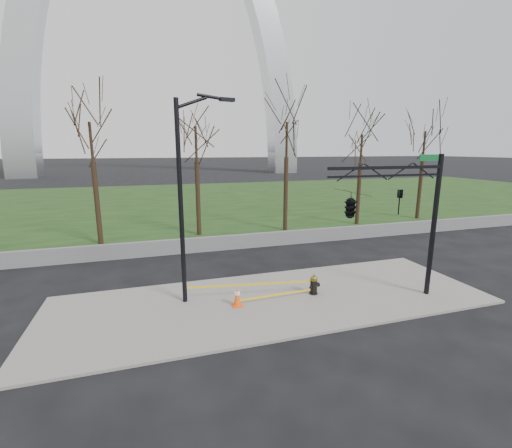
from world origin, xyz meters
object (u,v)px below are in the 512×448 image
object	(u,v)px
traffic_cone	(237,297)
traffic_signal_mast	(368,204)
fire_hydrant	(314,285)
street_light	(186,189)

from	to	relation	value
traffic_cone	traffic_signal_mast	distance (m)	6.20
fire_hydrant	traffic_signal_mast	size ratio (longest dim) A/B	0.15
fire_hydrant	traffic_signal_mast	world-z (taller)	traffic_signal_mast
street_light	traffic_signal_mast	xyz separation A→B (m)	(6.54, -2.34, -0.55)
traffic_cone	street_light	bearing A→B (deg)	147.24
fire_hydrant	traffic_cone	world-z (taller)	fire_hydrant
traffic_signal_mast	fire_hydrant	bearing A→B (deg)	135.03
traffic_cone	traffic_signal_mast	bearing A→B (deg)	-14.46
traffic_cone	fire_hydrant	bearing A→B (deg)	2.73
fire_hydrant	street_light	size ratio (longest dim) A/B	0.11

